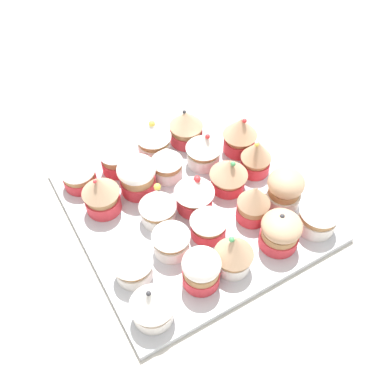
# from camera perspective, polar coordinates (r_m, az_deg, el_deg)

# --- Properties ---
(ground_plane) EXTENTS (1.80, 1.80, 0.03)m
(ground_plane) POSITION_cam_1_polar(r_m,az_deg,el_deg) (0.78, -0.00, -2.63)
(ground_plane) COLOR beige
(baking_tray) EXTENTS (0.38, 0.38, 0.01)m
(baking_tray) POSITION_cam_1_polar(r_m,az_deg,el_deg) (0.77, -0.00, -1.70)
(baking_tray) COLOR silver
(baking_tray) RESTS_ON ground_plane
(cupcake_0) EXTENTS (0.06, 0.06, 0.07)m
(cupcake_0) POSITION_cam_1_polar(r_m,az_deg,el_deg) (0.73, 16.00, -2.64)
(cupcake_0) COLOR white
(cupcake_0) RESTS_ON baking_tray
(cupcake_1) EXTENTS (0.06, 0.06, 0.07)m
(cupcake_1) POSITION_cam_1_polar(r_m,az_deg,el_deg) (0.75, 11.77, 0.41)
(cupcake_1) COLOR white
(cupcake_1) RESTS_ON baking_tray
(cupcake_2) EXTENTS (0.05, 0.05, 0.07)m
(cupcake_2) POSITION_cam_1_polar(r_m,az_deg,el_deg) (0.79, 8.22, 4.53)
(cupcake_2) COLOR #D1333D
(cupcake_2) RESTS_ON baking_tray
(cupcake_3) EXTENTS (0.06, 0.06, 0.08)m
(cupcake_3) POSITION_cam_1_polar(r_m,az_deg,el_deg) (0.82, 6.17, 7.39)
(cupcake_3) COLOR #D1333D
(cupcake_3) RESTS_ON baking_tray
(cupcake_4) EXTENTS (0.06, 0.06, 0.07)m
(cupcake_4) POSITION_cam_1_polar(r_m,az_deg,el_deg) (0.70, 11.24, -4.93)
(cupcake_4) COLOR #D1333D
(cupcake_4) RESTS_ON baking_tray
(cupcake_5) EXTENTS (0.05, 0.05, 0.08)m
(cupcake_5) POSITION_cam_1_polar(r_m,az_deg,el_deg) (0.72, 7.91, -1.35)
(cupcake_5) COLOR #D1333D
(cupcake_5) RESTS_ON baking_tray
(cupcake_6) EXTENTS (0.07, 0.07, 0.07)m
(cupcake_6) POSITION_cam_1_polar(r_m,az_deg,el_deg) (0.76, 4.81, 2.28)
(cupcake_6) COLOR #D1333D
(cupcake_6) RESTS_ON baking_tray
(cupcake_7) EXTENTS (0.06, 0.06, 0.07)m
(cupcake_7) POSITION_cam_1_polar(r_m,az_deg,el_deg) (0.80, 1.49, 5.61)
(cupcake_7) COLOR white
(cupcake_7) RESTS_ON baking_tray
(cupcake_8) EXTENTS (0.06, 0.06, 0.07)m
(cupcake_8) POSITION_cam_1_polar(r_m,az_deg,el_deg) (0.84, -0.75, 8.35)
(cupcake_8) COLOR #D1333D
(cupcake_8) RESTS_ON baking_tray
(cupcake_9) EXTENTS (0.06, 0.06, 0.08)m
(cupcake_9) POSITION_cam_1_polar(r_m,az_deg,el_deg) (0.66, 5.40, -7.68)
(cupcake_9) COLOR white
(cupcake_9) RESTS_ON baking_tray
(cupcake_10) EXTENTS (0.06, 0.06, 0.07)m
(cupcake_10) POSITION_cam_1_polar(r_m,az_deg,el_deg) (0.70, 2.14, -3.69)
(cupcake_10) COLOR #D1333D
(cupcake_10) RESTS_ON baking_tray
(cupcake_11) EXTENTS (0.07, 0.07, 0.07)m
(cupcake_11) POSITION_cam_1_polar(r_m,az_deg,el_deg) (0.73, 0.41, -0.05)
(cupcake_11) COLOR #D1333D
(cupcake_11) RESTS_ON baking_tray
(cupcake_12) EXTENTS (0.06, 0.06, 0.07)m
(cupcake_12) POSITION_cam_1_polar(r_m,az_deg,el_deg) (0.78, -3.23, 3.91)
(cupcake_12) COLOR white
(cupcake_12) RESTS_ON baking_tray
(cupcake_13) EXTENTS (0.07, 0.07, 0.08)m
(cupcake_13) POSITION_cam_1_polar(r_m,az_deg,el_deg) (0.82, -4.72, 7.03)
(cupcake_13) COLOR white
(cupcake_13) RESTS_ON baking_tray
(cupcake_14) EXTENTS (0.06, 0.06, 0.07)m
(cupcake_14) POSITION_cam_1_polar(r_m,az_deg,el_deg) (0.65, 1.20, -9.84)
(cupcake_14) COLOR #D1333D
(cupcake_14) RESTS_ON baking_tray
(cupcake_15) EXTENTS (0.06, 0.06, 0.07)m
(cupcake_15) POSITION_cam_1_polar(r_m,az_deg,el_deg) (0.68, -2.72, -5.65)
(cupcake_15) COLOR white
(cupcake_15) RESTS_ON baking_tray
(cupcake_16) EXTENTS (0.06, 0.06, 0.08)m
(cupcake_16) POSITION_cam_1_polar(r_m,az_deg,el_deg) (0.72, -4.56, -1.44)
(cupcake_16) COLOR white
(cupcake_16) RESTS_ON baking_tray
(cupcake_17) EXTENTS (0.07, 0.07, 0.07)m
(cupcake_17) POSITION_cam_1_polar(r_m,az_deg,el_deg) (0.76, -7.03, 2.10)
(cupcake_17) COLOR #D1333D
(cupcake_17) RESTS_ON baking_tray
(cupcake_18) EXTENTS (0.05, 0.05, 0.07)m
(cupcake_18) POSITION_cam_1_polar(r_m,az_deg,el_deg) (0.80, -9.82, 4.62)
(cupcake_18) COLOR #D1333D
(cupcake_18) RESTS_ON baking_tray
(cupcake_19) EXTENTS (0.06, 0.06, 0.08)m
(cupcake_19) POSITION_cam_1_polar(r_m,az_deg,el_deg) (0.63, -5.16, -14.04)
(cupcake_19) COLOR white
(cupcake_19) RESTS_ON baking_tray
(cupcake_20) EXTENTS (0.06, 0.06, 0.07)m
(cupcake_20) POSITION_cam_1_polar(r_m,az_deg,el_deg) (0.66, -7.64, -8.89)
(cupcake_20) COLOR white
(cupcake_20) RESTS_ON baking_tray
(cupcake_21) EXTENTS (0.06, 0.06, 0.08)m
(cupcake_21) POSITION_cam_1_polar(r_m,az_deg,el_deg) (0.74, -11.57, -0.17)
(cupcake_21) COLOR #D1333D
(cupcake_21) RESTS_ON baking_tray
(cupcake_22) EXTENTS (0.06, 0.06, 0.07)m
(cupcake_22) POSITION_cam_1_polar(r_m,az_deg,el_deg) (0.79, -14.45, 2.67)
(cupcake_22) COLOR #D1333D
(cupcake_22) RESTS_ON baking_tray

